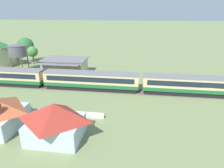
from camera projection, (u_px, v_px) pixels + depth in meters
name	position (u px, v px, depth m)	size (l,w,h in m)	color
ground_plane	(206.00, 97.00, 40.81)	(600.00, 600.00, 0.00)	#707F51
passenger_train	(142.00, 82.00, 42.52)	(86.28, 3.21, 3.94)	#1E6033
railway_track	(148.00, 92.00, 43.10)	(133.80, 3.60, 0.04)	#665B51
station_building	(65.00, 66.00, 54.76)	(11.86, 8.62, 4.25)	beige
water_tower	(18.00, 50.00, 54.41)	(4.99, 4.99, 8.17)	brown
cottage_red_roof	(55.00, 121.00, 26.78)	(7.62, 6.16, 5.29)	silver
picket_fence_front	(12.00, 109.00, 34.54)	(32.18, 0.06, 1.05)	white
yard_tree_0	(32.00, 52.00, 64.19)	(3.41, 3.41, 5.73)	#4C3823
yard_tree_1	(26.00, 46.00, 65.04)	(5.17, 5.17, 8.28)	brown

